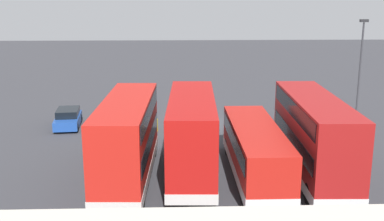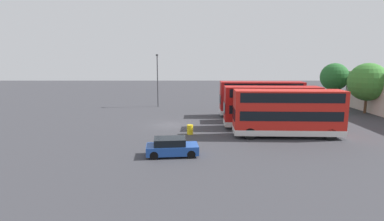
{
  "view_description": "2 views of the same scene",
  "coord_description": "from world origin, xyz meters",
  "px_view_note": "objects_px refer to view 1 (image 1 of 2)",
  "views": [
    {
      "loc": [
        2.53,
        36.75,
        10.23
      ],
      "look_at": [
        1.38,
        3.31,
        1.88
      ],
      "focal_mm": 43.95,
      "sensor_mm": 36.0,
      "label": 1
    },
    {
      "loc": [
        33.75,
        2.36,
        7.51
      ],
      "look_at": [
        1.63,
        2.38,
        1.96
      ],
      "focal_mm": 28.26,
      "sensor_mm": 36.0,
      "label": 2
    }
  ],
  "objects_px": {
    "bus_double_decker_near_end": "(314,134)",
    "waste_bin_yellow": "(154,125)",
    "bus_single_deck_second": "(255,149)",
    "bus_double_decker_third": "(192,133)",
    "bus_double_decker_fourth": "(127,137)",
    "car_hatchback_silver": "(68,118)",
    "lamp_post_tall": "(361,59)"
  },
  "relations": [
    {
      "from": "bus_double_decker_near_end",
      "to": "waste_bin_yellow",
      "type": "xyz_separation_m",
      "value": [
        9.54,
        -9.23,
        -1.97
      ]
    },
    {
      "from": "bus_single_deck_second",
      "to": "bus_double_decker_third",
      "type": "distance_m",
      "value": 3.73
    },
    {
      "from": "bus_double_decker_third",
      "to": "waste_bin_yellow",
      "type": "distance_m",
      "value": 9.35
    },
    {
      "from": "bus_double_decker_fourth",
      "to": "waste_bin_yellow",
      "type": "relative_size",
      "value": 10.99
    },
    {
      "from": "car_hatchback_silver",
      "to": "waste_bin_yellow",
      "type": "bearing_deg",
      "value": 168.39
    },
    {
      "from": "bus_single_deck_second",
      "to": "bus_double_decker_near_end",
      "type": "bearing_deg",
      "value": -178.11
    },
    {
      "from": "bus_single_deck_second",
      "to": "car_hatchback_silver",
      "type": "bearing_deg",
      "value": -39.55
    },
    {
      "from": "bus_double_decker_third",
      "to": "bus_double_decker_fourth",
      "type": "distance_m",
      "value": 3.68
    },
    {
      "from": "lamp_post_tall",
      "to": "car_hatchback_silver",
      "type": "bearing_deg",
      "value": 8.74
    },
    {
      "from": "bus_double_decker_third",
      "to": "waste_bin_yellow",
      "type": "xyz_separation_m",
      "value": [
        2.61,
        -8.76,
        -1.97
      ]
    },
    {
      "from": "car_hatchback_silver",
      "to": "lamp_post_tall",
      "type": "height_order",
      "value": "lamp_post_tall"
    },
    {
      "from": "lamp_post_tall",
      "to": "waste_bin_yellow",
      "type": "height_order",
      "value": "lamp_post_tall"
    },
    {
      "from": "lamp_post_tall",
      "to": "waste_bin_yellow",
      "type": "distance_m",
      "value": 18.87
    },
    {
      "from": "bus_double_decker_third",
      "to": "waste_bin_yellow",
      "type": "relative_size",
      "value": 10.77
    },
    {
      "from": "bus_single_deck_second",
      "to": "waste_bin_yellow",
      "type": "bearing_deg",
      "value": -56.42
    },
    {
      "from": "bus_double_decker_near_end",
      "to": "bus_single_deck_second",
      "type": "distance_m",
      "value": 3.44
    },
    {
      "from": "bus_single_deck_second",
      "to": "bus_double_decker_fourth",
      "type": "xyz_separation_m",
      "value": [
        7.22,
        0.05,
        0.83
      ]
    },
    {
      "from": "bus_double_decker_third",
      "to": "bus_single_deck_second",
      "type": "bearing_deg",
      "value": 170.81
    },
    {
      "from": "bus_single_deck_second",
      "to": "car_hatchback_silver",
      "type": "height_order",
      "value": "bus_single_deck_second"
    },
    {
      "from": "car_hatchback_silver",
      "to": "lamp_post_tall",
      "type": "distance_m",
      "value": 25.06
    },
    {
      "from": "car_hatchback_silver",
      "to": "bus_double_decker_near_end",
      "type": "bearing_deg",
      "value": 146.96
    },
    {
      "from": "bus_double_decker_third",
      "to": "car_hatchback_silver",
      "type": "distance_m",
      "value": 13.96
    },
    {
      "from": "car_hatchback_silver",
      "to": "lamp_post_tall",
      "type": "xyz_separation_m",
      "value": [
        -24.45,
        -3.76,
        4.05
      ]
    },
    {
      "from": "bus_double_decker_third",
      "to": "bus_double_decker_fourth",
      "type": "bearing_deg",
      "value": 9.84
    },
    {
      "from": "lamp_post_tall",
      "to": "waste_bin_yellow",
      "type": "relative_size",
      "value": 8.56
    },
    {
      "from": "car_hatchback_silver",
      "to": "bus_double_decker_fourth",
      "type": "bearing_deg",
      "value": 118.18
    },
    {
      "from": "bus_double_decker_fourth",
      "to": "bus_double_decker_third",
      "type": "bearing_deg",
      "value": -170.16
    },
    {
      "from": "car_hatchback_silver",
      "to": "waste_bin_yellow",
      "type": "height_order",
      "value": "car_hatchback_silver"
    },
    {
      "from": "car_hatchback_silver",
      "to": "bus_single_deck_second",
      "type": "bearing_deg",
      "value": 140.45
    },
    {
      "from": "bus_double_decker_fourth",
      "to": "car_hatchback_silver",
      "type": "distance_m",
      "value": 12.36
    },
    {
      "from": "bus_double_decker_third",
      "to": "lamp_post_tall",
      "type": "height_order",
      "value": "lamp_post_tall"
    },
    {
      "from": "bus_single_deck_second",
      "to": "bus_double_decker_third",
      "type": "bearing_deg",
      "value": -9.19
    }
  ]
}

